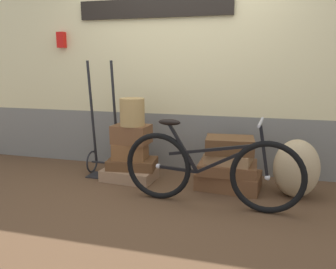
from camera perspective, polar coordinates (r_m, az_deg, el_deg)
ground at (r=3.73m, az=0.10°, el=-9.71°), size 8.51×5.20×0.06m
station_building at (r=4.29m, az=3.31°, el=11.38°), size 6.51×0.74×2.61m
suitcase_0 at (r=4.04m, az=-6.46°, el=-6.62°), size 0.63×0.45×0.13m
suitcase_1 at (r=4.03m, az=-5.98°, el=-4.85°), size 0.59×0.42×0.11m
suitcase_2 at (r=4.00m, az=-6.34°, el=-2.75°), size 0.41×0.33×0.19m
suitcase_3 at (r=3.94m, az=-6.14°, el=0.06°), size 0.43×0.32×0.21m
suitcase_4 at (r=3.81m, az=10.13°, el=-7.53°), size 0.71×0.51×0.18m
suitcase_5 at (r=3.75m, az=10.00°, el=-5.45°), size 0.61×0.47×0.11m
suitcase_6 at (r=3.71m, az=10.13°, el=-3.84°), size 0.51×0.41×0.11m
suitcase_7 at (r=3.67m, az=10.31°, el=-1.75°), size 0.53×0.40×0.17m
wicker_basket at (r=3.87m, az=-6.02°, el=3.77°), size 0.28×0.28×0.31m
luggage_trolley at (r=4.21m, az=-10.68°, el=-2.18°), size 0.38×0.36×1.37m
burlap_sack at (r=3.68m, az=20.71°, el=-5.35°), size 0.45×0.38×0.60m
bicycle at (r=3.25m, az=6.95°, el=-5.84°), size 1.72×0.46×0.85m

